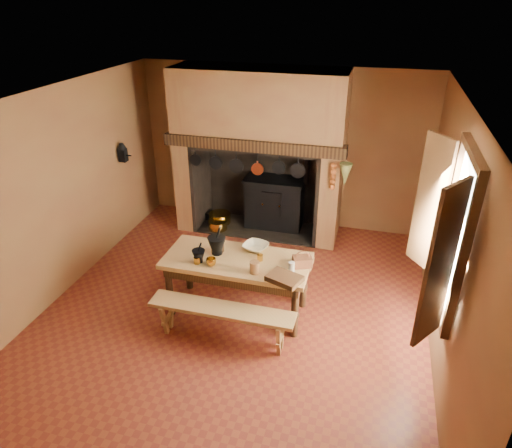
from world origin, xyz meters
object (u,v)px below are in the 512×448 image
(bench_front, at_px, (222,316))
(coffee_grinder, at_px, (218,247))
(iron_range, at_px, (275,202))
(mixing_bowl, at_px, (256,247))
(wicker_basket, at_px, (302,261))
(work_table, at_px, (237,267))

(bench_front, distance_m, coffee_grinder, 0.93)
(iron_range, bearing_deg, mixing_bowl, -83.73)
(iron_range, height_order, bench_front, iron_range)
(bench_front, xyz_separation_m, wicker_basket, (0.83, 0.68, 0.51))
(bench_front, xyz_separation_m, mixing_bowl, (0.17, 0.92, 0.47))
(work_table, distance_m, wicker_basket, 0.86)
(coffee_grinder, bearing_deg, mixing_bowl, 33.83)
(work_table, relative_size, mixing_bowl, 5.75)
(iron_range, height_order, wicker_basket, iron_range)
(work_table, bearing_deg, coffee_grinder, 162.97)
(iron_range, relative_size, bench_front, 0.90)
(work_table, bearing_deg, iron_range, 91.66)
(wicker_basket, bearing_deg, iron_range, 87.32)
(work_table, height_order, mixing_bowl, mixing_bowl)
(work_table, height_order, wicker_basket, wicker_basket)
(mixing_bowl, bearing_deg, bench_front, -100.58)
(mixing_bowl, bearing_deg, work_table, -120.98)
(mixing_bowl, relative_size, wicker_basket, 1.19)
(iron_range, distance_m, mixing_bowl, 2.27)
(mixing_bowl, xyz_separation_m, wicker_basket, (0.66, -0.24, 0.03))
(iron_range, relative_size, mixing_bowl, 4.92)
(work_table, xyz_separation_m, wicker_basket, (0.83, 0.05, 0.20))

